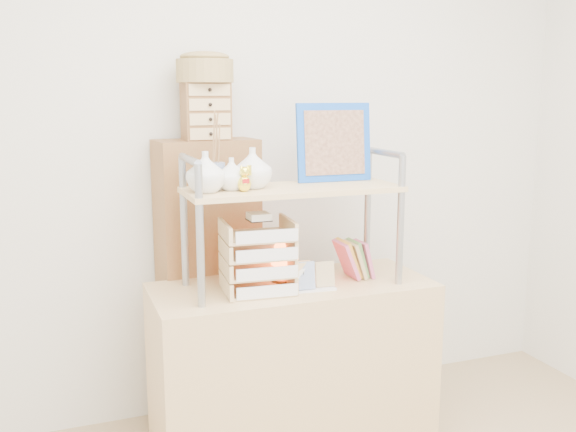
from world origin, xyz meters
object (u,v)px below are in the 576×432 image
(letter_tray, at_px, (259,260))
(salt_lamp, at_px, (284,260))
(cabinet, at_px, (209,284))
(desk, at_px, (292,366))

(letter_tray, relative_size, salt_lamp, 1.65)
(salt_lamp, bearing_deg, cabinet, 126.14)
(cabinet, height_order, letter_tray, cabinet)
(desk, height_order, letter_tray, letter_tray)
(letter_tray, bearing_deg, cabinet, 105.15)
(desk, height_order, salt_lamp, salt_lamp)
(desk, xyz_separation_m, cabinet, (-0.28, 0.37, 0.30))
(desk, relative_size, salt_lamp, 5.98)
(letter_tray, height_order, salt_lamp, letter_tray)
(desk, xyz_separation_m, letter_tray, (-0.17, -0.05, 0.51))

